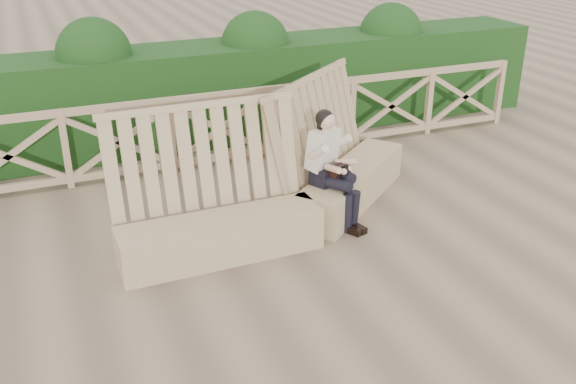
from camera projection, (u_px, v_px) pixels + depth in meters
name	position (u px, v px, depth m)	size (l,w,h in m)	color
ground	(323.00, 283.00, 6.57)	(60.00, 60.00, 0.00)	brown
bench	(288.00, 194.00, 7.59)	(4.11, 2.06, 1.61)	#947854
woman	(331.00, 163.00, 7.53)	(0.57, 0.85, 1.39)	black
guardrail	(220.00, 129.00, 9.27)	(10.10, 0.09, 1.10)	#84694D
hedge	(197.00, 94.00, 10.20)	(12.00, 1.20, 1.50)	black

